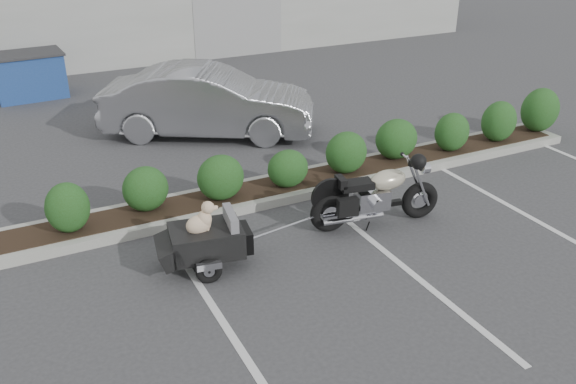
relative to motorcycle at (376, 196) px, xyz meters
name	(u,v)px	position (x,y,z in m)	size (l,w,h in m)	color
ground	(303,262)	(-1.53, -0.49, -0.49)	(90.00, 90.00, 0.00)	#38383A
planter_kerb	(295,185)	(-0.53, 1.71, -0.42)	(12.00, 1.00, 0.15)	#9E9E93
motorcycle	(376,196)	(0.00, 0.00, 0.00)	(2.14, 0.86, 1.24)	black
pet_trailer	(205,240)	(-2.78, 0.02, -0.06)	(1.74, 0.99, 1.02)	black
sedan	(208,102)	(-0.91, 5.02, 0.24)	(1.55, 4.45, 1.47)	#9FA0A6
dumpster	(29,75)	(-4.07, 9.68, 0.09)	(1.81, 1.29, 1.15)	navy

